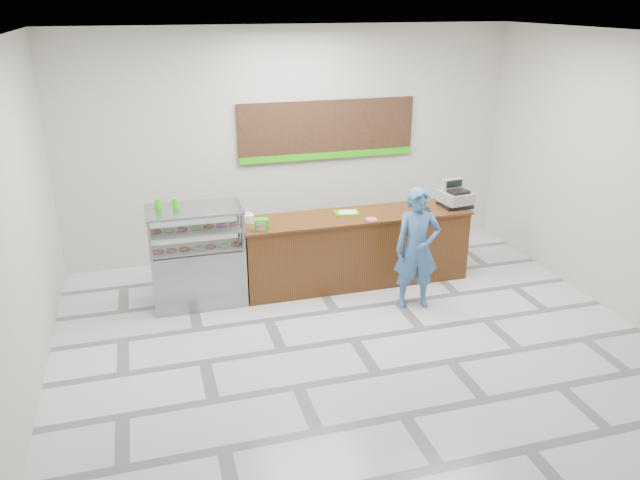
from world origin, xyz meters
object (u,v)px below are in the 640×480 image
object	(u,v)px
cash_register	(455,197)
serving_tray	(347,213)
sales_counter	(356,249)
display_case	(197,255)
customer	(417,249)

from	to	relation	value
cash_register	serving_tray	world-z (taller)	cash_register
sales_counter	serving_tray	bearing A→B (deg)	141.09
sales_counter	display_case	distance (m)	2.23
display_case	cash_register	xyz separation A→B (m)	(3.71, -0.03, 0.50)
sales_counter	display_case	world-z (taller)	display_case
display_case	cash_register	distance (m)	3.75
cash_register	serving_tray	distance (m)	1.62
display_case	cash_register	world-z (taller)	cash_register
serving_tray	customer	distance (m)	1.20
display_case	customer	size ratio (longest dim) A/B	0.82
display_case	serving_tray	distance (m)	2.14
cash_register	customer	world-z (taller)	customer
sales_counter	cash_register	world-z (taller)	cash_register
serving_tray	cash_register	bearing A→B (deg)	5.26
display_case	customer	xyz separation A→B (m)	(2.74, -0.90, 0.13)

